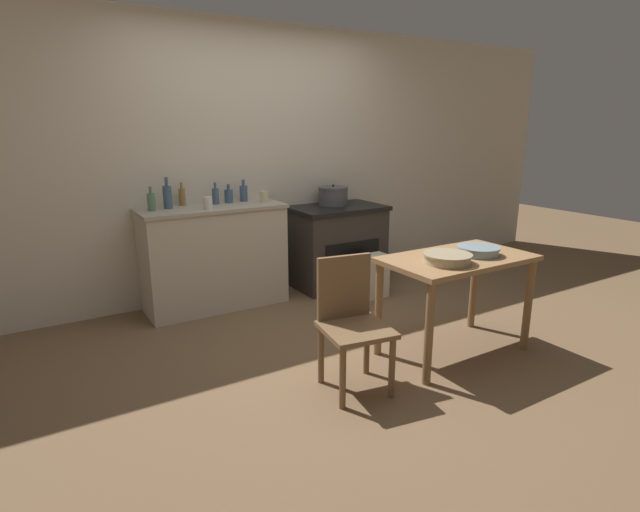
{
  "coord_description": "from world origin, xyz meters",
  "views": [
    {
      "loc": [
        -2.02,
        -2.9,
        1.63
      ],
      "look_at": [
        0.0,
        0.39,
        0.6
      ],
      "focal_mm": 28.0,
      "sensor_mm": 36.0,
      "label": 1
    }
  ],
  "objects_px": {
    "cup_mid_right": "(208,203)",
    "flour_sack": "(373,276)",
    "work_table": "(457,272)",
    "bottle_center_right": "(151,202)",
    "chair": "(351,320)",
    "stock_pot": "(333,196)",
    "cup_right": "(264,197)",
    "mixing_bowl_small": "(478,250)",
    "bottle_mid_left": "(182,197)",
    "mixing_bowl_large": "(448,258)",
    "stove": "(336,246)",
    "bottle_left": "(244,193)",
    "bottle_far_left": "(216,196)",
    "bottle_center": "(167,197)",
    "bottle_center_left": "(229,196)"
  },
  "relations": [
    {
      "from": "cup_mid_right",
      "to": "flour_sack",
      "type": "bearing_deg",
      "value": -16.81
    },
    {
      "from": "bottle_mid_left",
      "to": "cup_right",
      "type": "bearing_deg",
      "value": -16.01
    },
    {
      "from": "work_table",
      "to": "bottle_center_right",
      "type": "xyz_separation_m",
      "value": [
        -1.64,
        1.86,
        0.4
      ]
    },
    {
      "from": "bottle_mid_left",
      "to": "cup_mid_right",
      "type": "xyz_separation_m",
      "value": [
        0.13,
        -0.3,
        -0.03
      ]
    },
    {
      "from": "mixing_bowl_large",
      "to": "bottle_left",
      "type": "xyz_separation_m",
      "value": [
        -0.58,
        2.04,
        0.24
      ]
    },
    {
      "from": "mixing_bowl_large",
      "to": "cup_right",
      "type": "height_order",
      "value": "cup_right"
    },
    {
      "from": "work_table",
      "to": "bottle_mid_left",
      "type": "bearing_deg",
      "value": 123.8
    },
    {
      "from": "mixing_bowl_large",
      "to": "bottle_center_left",
      "type": "bearing_deg",
      "value": 109.9
    },
    {
      "from": "bottle_center_right",
      "to": "stock_pot",
      "type": "bearing_deg",
      "value": 0.14
    },
    {
      "from": "mixing_bowl_small",
      "to": "bottle_center",
      "type": "height_order",
      "value": "bottle_center"
    },
    {
      "from": "stock_pot",
      "to": "bottle_left",
      "type": "bearing_deg",
      "value": 174.48
    },
    {
      "from": "work_table",
      "to": "bottle_center_right",
      "type": "bearing_deg",
      "value": 131.4
    },
    {
      "from": "flour_sack",
      "to": "mixing_bowl_small",
      "type": "height_order",
      "value": "mixing_bowl_small"
    },
    {
      "from": "stock_pot",
      "to": "bottle_far_left",
      "type": "relative_size",
      "value": 1.57
    },
    {
      "from": "stove",
      "to": "work_table",
      "type": "relative_size",
      "value": 0.88
    },
    {
      "from": "chair",
      "to": "mixing_bowl_small",
      "type": "bearing_deg",
      "value": 7.19
    },
    {
      "from": "mixing_bowl_large",
      "to": "bottle_center_left",
      "type": "relative_size",
      "value": 1.93
    },
    {
      "from": "flour_sack",
      "to": "bottle_center_left",
      "type": "distance_m",
      "value": 1.56
    },
    {
      "from": "mixing_bowl_large",
      "to": "bottle_far_left",
      "type": "height_order",
      "value": "bottle_far_left"
    },
    {
      "from": "bottle_far_left",
      "to": "mixing_bowl_small",
      "type": "bearing_deg",
      "value": -58.29
    },
    {
      "from": "work_table",
      "to": "bottle_center_left",
      "type": "distance_m",
      "value": 2.19
    },
    {
      "from": "bottle_center_right",
      "to": "stove",
      "type": "bearing_deg",
      "value": -2.38
    },
    {
      "from": "work_table",
      "to": "mixing_bowl_large",
      "type": "relative_size",
      "value": 3.3
    },
    {
      "from": "bottle_center_left",
      "to": "cup_right",
      "type": "distance_m",
      "value": 0.32
    },
    {
      "from": "cup_mid_right",
      "to": "cup_right",
      "type": "xyz_separation_m",
      "value": [
        0.57,
        0.09,
        -0.0
      ]
    },
    {
      "from": "stove",
      "to": "cup_mid_right",
      "type": "height_order",
      "value": "cup_mid_right"
    },
    {
      "from": "bottle_center",
      "to": "cup_mid_right",
      "type": "distance_m",
      "value": 0.35
    },
    {
      "from": "work_table",
      "to": "bottle_left",
      "type": "distance_m",
      "value": 2.14
    },
    {
      "from": "bottle_far_left",
      "to": "bottle_center_right",
      "type": "bearing_deg",
      "value": -173.53
    },
    {
      "from": "bottle_far_left",
      "to": "cup_right",
      "type": "relative_size",
      "value": 1.89
    },
    {
      "from": "bottle_center_right",
      "to": "cup_right",
      "type": "bearing_deg",
      "value": -3.42
    },
    {
      "from": "cup_mid_right",
      "to": "work_table",
      "type": "bearing_deg",
      "value": -54.68
    },
    {
      "from": "bottle_center",
      "to": "bottle_left",
      "type": "bearing_deg",
      "value": 3.78
    },
    {
      "from": "stock_pot",
      "to": "bottle_center_right",
      "type": "bearing_deg",
      "value": -179.86
    },
    {
      "from": "chair",
      "to": "mixing_bowl_large",
      "type": "bearing_deg",
      "value": 2.69
    },
    {
      "from": "bottle_left",
      "to": "cup_mid_right",
      "type": "relative_size",
      "value": 1.91
    },
    {
      "from": "chair",
      "to": "stock_pot",
      "type": "xyz_separation_m",
      "value": [
        1.07,
        1.87,
        0.47
      ]
    },
    {
      "from": "stock_pot",
      "to": "cup_right",
      "type": "xyz_separation_m",
      "value": [
        -0.8,
        -0.06,
        0.06
      ]
    },
    {
      "from": "mixing_bowl_small",
      "to": "bottle_center",
      "type": "bearing_deg",
      "value": 130.21
    },
    {
      "from": "work_table",
      "to": "chair",
      "type": "bearing_deg",
      "value": -179.74
    },
    {
      "from": "flour_sack",
      "to": "stock_pot",
      "type": "xyz_separation_m",
      "value": [
        -0.08,
        0.6,
        0.71
      ]
    },
    {
      "from": "cup_right",
      "to": "mixing_bowl_large",
      "type": "bearing_deg",
      "value": -76.75
    },
    {
      "from": "bottle_mid_left",
      "to": "cup_mid_right",
      "type": "height_order",
      "value": "bottle_mid_left"
    },
    {
      "from": "stock_pot",
      "to": "bottle_mid_left",
      "type": "height_order",
      "value": "bottle_mid_left"
    },
    {
      "from": "stove",
      "to": "bottle_mid_left",
      "type": "height_order",
      "value": "bottle_mid_left"
    },
    {
      "from": "stock_pot",
      "to": "bottle_center_right",
      "type": "xyz_separation_m",
      "value": [
        -1.8,
        -0.0,
        0.09
      ]
    },
    {
      "from": "bottle_center",
      "to": "bottle_center_right",
      "type": "xyz_separation_m",
      "value": [
        -0.15,
        -0.05,
        -0.03
      ]
    },
    {
      "from": "stove",
      "to": "chair",
      "type": "xyz_separation_m",
      "value": [
        -1.07,
        -1.79,
        0.03
      ]
    },
    {
      "from": "bottle_mid_left",
      "to": "cup_right",
      "type": "relative_size",
      "value": 1.98
    },
    {
      "from": "work_table",
      "to": "bottle_far_left",
      "type": "relative_size",
      "value": 5.49
    }
  ]
}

